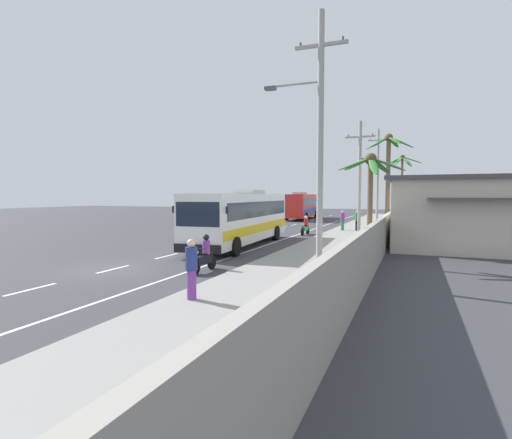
{
  "coord_description": "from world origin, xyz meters",
  "views": [
    {
      "loc": [
        12.16,
        -13.54,
        3.24
      ],
      "look_at": [
        2.91,
        9.56,
        1.7
      ],
      "focal_mm": 27.79,
      "sensor_mm": 36.0,
      "label": 1
    }
  ],
  "objects": [
    {
      "name": "pedestrian_midwalk",
      "position": [
        6.07,
        -3.47,
        1.09
      ],
      "size": [
        0.36,
        0.36,
        1.8
      ],
      "rotation": [
        0.0,
        0.0,
        6.02
      ],
      "color": "#75388E",
      "rests_on": "sidewalk_kerb"
    },
    {
      "name": "utility_pole_nearest",
      "position": [
        8.72,
        1.43,
        5.36
      ],
      "size": [
        3.24,
        0.24,
        10.12
      ],
      "color": "#9E9E99",
      "rests_on": "ground"
    },
    {
      "name": "palm_third",
      "position": [
        10.87,
        31.25,
        5.65
      ],
      "size": [
        3.87,
        3.51,
        7.51
      ],
      "color": "brown",
      "rests_on": "ground"
    },
    {
      "name": "motorcycle_trailing",
      "position": [
        3.97,
        17.74,
        0.64
      ],
      "size": [
        0.56,
        1.96,
        1.56
      ],
      "color": "black",
      "rests_on": "ground"
    },
    {
      "name": "sidewalk_kerb",
      "position": [
        6.8,
        10.0,
        0.07
      ],
      "size": [
        3.2,
        90.0,
        0.14
      ],
      "primitive_type": "cube",
      "color": "gray",
      "rests_on": "ground"
    },
    {
      "name": "roadside_building",
      "position": [
        17.11,
        13.47,
        2.17
      ],
      "size": [
        13.04,
        9.09,
        4.31
      ],
      "color": "beige",
      "rests_on": "ground"
    },
    {
      "name": "palm_second",
      "position": [
        10.23,
        5.51,
        3.89
      ],
      "size": [
        3.07,
        2.9,
        5.18
      ],
      "color": "brown",
      "rests_on": "ground"
    },
    {
      "name": "pedestrian_near_kerb",
      "position": [
        6.31,
        21.58,
        1.05
      ],
      "size": [
        0.36,
        0.36,
        1.74
      ],
      "rotation": [
        0.0,
        0.0,
        5.24
      ],
      "color": "#2D7A47",
      "rests_on": "sidewalk_kerb"
    },
    {
      "name": "palm_nearest",
      "position": [
        10.41,
        15.72,
        5.22
      ],
      "size": [
        3.25,
        3.34,
        7.51
      ],
      "color": "brown",
      "rests_on": "ground"
    },
    {
      "name": "motorcycle_beside_bus",
      "position": [
        3.97,
        1.07,
        0.64
      ],
      "size": [
        0.56,
        1.96,
        1.57
      ],
      "color": "black",
      "rests_on": "ground"
    },
    {
      "name": "coach_bus_far_lane",
      "position": [
        -1.95,
        38.3,
        1.88
      ],
      "size": [
        3.59,
        11.85,
        3.62
      ],
      "color": "red",
      "rests_on": "ground"
    },
    {
      "name": "boundary_wall",
      "position": [
        10.6,
        14.0,
        1.03
      ],
      "size": [
        0.24,
        60.0,
        2.06
      ],
      "primitive_type": "cube",
      "color": "#9E998E",
      "rests_on": "ground"
    },
    {
      "name": "utility_pole_mid",
      "position": [
        8.42,
        16.08,
        4.48
      ],
      "size": [
        2.11,
        0.24,
        8.57
      ],
      "color": "#9E9E99",
      "rests_on": "ground"
    },
    {
      "name": "utility_pole_far",
      "position": [
        8.39,
        30.73,
        5.42
      ],
      "size": [
        2.92,
        0.24,
        10.27
      ],
      "color": "#9E9E99",
      "rests_on": "ground"
    },
    {
      "name": "lane_markings",
      "position": [
        2.09,
        14.65,
        0.0
      ],
      "size": [
        3.47,
        71.0,
        0.01
      ],
      "color": "white",
      "rests_on": "ground"
    },
    {
      "name": "pedestrian_far_walk",
      "position": [
        7.52,
        21.86,
        1.05
      ],
      "size": [
        0.36,
        0.36,
        1.73
      ],
      "rotation": [
        0.0,
        0.0,
        3.02
      ],
      "color": "black",
      "rests_on": "sidewalk_kerb"
    },
    {
      "name": "ground_plane",
      "position": [
        0.0,
        0.0,
        0.0
      ],
      "size": [
        160.0,
        160.0,
        0.0
      ],
      "primitive_type": "plane",
      "color": "#3A3A3F"
    },
    {
      "name": "coach_bus_foreground",
      "position": [
        1.9,
        9.58,
        1.87
      ],
      "size": [
        3.53,
        12.51,
        3.59
      ],
      "color": "white",
      "rests_on": "ground"
    }
  ]
}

